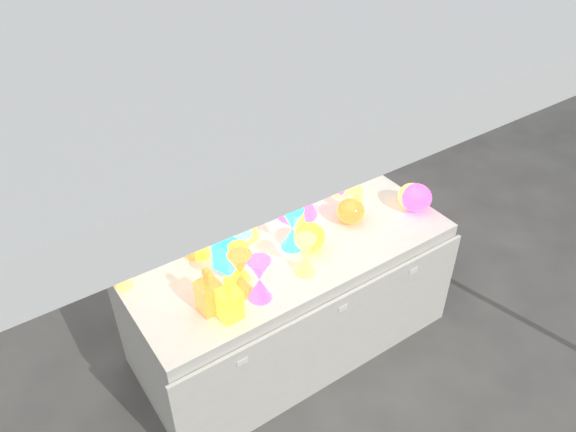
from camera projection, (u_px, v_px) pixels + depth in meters
ground at (288, 337)px, 3.50m from camera, size 80.00×80.00×0.00m
display_table at (289, 295)px, 3.27m from camera, size 1.84×0.83×0.75m
cardboard_box_closed at (80, 193)px, 4.36m from camera, size 0.71×0.58×0.46m
cardboard_box_flat at (154, 161)px, 5.12m from camera, size 0.71×0.56×0.05m
bottle_0 at (110, 247)px, 2.78m from camera, size 0.11×0.11×0.33m
bottle_1 at (175, 216)px, 2.95m from camera, size 0.11×0.11×0.37m
bottle_2 at (190, 230)px, 2.87m from camera, size 0.10×0.10×0.35m
bottle_3 at (209, 220)px, 3.00m from camera, size 0.09×0.09×0.27m
bottle_4 at (119, 260)px, 2.69m from camera, size 0.11×0.11×0.35m
bottle_6 at (199, 232)px, 2.88m from camera, size 0.09×0.09×0.33m
bottle_7 at (218, 241)px, 2.82m from camera, size 0.09×0.09×0.33m
decanter_0 at (229, 297)px, 2.56m from camera, size 0.10×0.10×0.25m
decanter_1 at (208, 289)px, 2.60m from camera, size 0.11×0.11×0.26m
decanter_2 at (227, 248)px, 2.83m from camera, size 0.13×0.13×0.26m
hourglass_0 at (241, 274)px, 2.70m from camera, size 0.13×0.13×0.24m
hourglass_1 at (260, 279)px, 2.67m from camera, size 0.14×0.14×0.24m
hourglass_2 at (305, 255)px, 2.81m from camera, size 0.12×0.12×0.22m
hourglass_3 at (244, 248)px, 2.89m from camera, size 0.11×0.11×0.19m
hourglass_4 at (239, 263)px, 2.78m from camera, size 0.13×0.13×0.21m
hourglass_5 at (293, 229)px, 2.97m from camera, size 0.16×0.16×0.24m
globe_0 at (309, 238)px, 2.99m from camera, size 0.19×0.19×0.14m
globe_1 at (412, 197)px, 3.30m from camera, size 0.21×0.21×0.13m
globe_2 at (351, 212)px, 3.18m from camera, size 0.16×0.16×0.13m
globe_3 at (416, 199)px, 3.27m from camera, size 0.23×0.23×0.14m
lampshade_0 at (239, 216)px, 3.04m from camera, size 0.23×0.23×0.26m
lampshade_1 at (297, 200)px, 3.19m from camera, size 0.23×0.23×0.22m
lampshade_2 at (297, 193)px, 3.20m from camera, size 0.32×0.32×0.29m
lampshade_3 at (341, 169)px, 3.42m from camera, size 0.30×0.30×0.27m
bottle_8 at (367, 147)px, 3.57m from camera, size 0.08×0.08×0.32m
bottle_10 at (342, 178)px, 3.36m from camera, size 0.07×0.07×0.25m
bottle_11 at (358, 196)px, 3.20m from camera, size 0.07×0.07×0.26m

